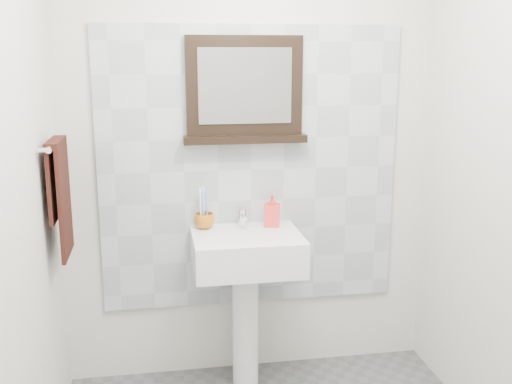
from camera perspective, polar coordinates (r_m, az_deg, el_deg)
back_wall at (r=3.19m, az=-0.53°, el=3.97°), size 2.00×0.01×2.50m
front_wall at (r=1.15m, az=17.68°, el=-13.19°), size 2.00×0.01×2.50m
left_wall at (r=2.13m, az=-22.92°, el=-1.58°), size 0.01×2.20×2.50m
splashback at (r=3.20m, az=-0.49°, el=2.17°), size 1.60×0.02×1.50m
pedestal_sink at (r=3.11m, az=-0.91°, el=-7.21°), size 0.55×0.44×0.96m
toothbrush_cup at (r=3.14m, az=-4.97°, el=-2.76°), size 0.13×0.13×0.08m
toothbrushes at (r=3.12m, az=-5.06°, el=-1.30°), size 0.05×0.04×0.21m
soap_dispenser at (r=3.16m, az=1.54°, el=-1.72°), size 0.10×0.10×0.17m
framed_mirror at (r=3.11m, az=-1.11°, el=9.46°), size 0.64×0.11×0.54m
towel_bar at (r=2.86m, az=-18.62°, el=4.38°), size 0.07×0.40×0.03m
hand_towel at (r=2.90m, az=-18.19°, el=0.28°), size 0.06×0.30×0.55m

